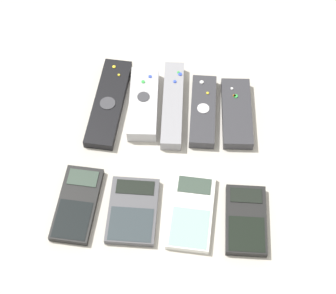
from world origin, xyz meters
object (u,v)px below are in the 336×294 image
remote_1 (144,103)px  remote_3 (203,111)px  remote_2 (174,105)px  calculator_1 (133,211)px  calculator_3 (246,220)px  calculator_0 (77,204)px  remote_0 (109,103)px  remote_4 (237,113)px  calculator_2 (191,212)px

remote_1 → remote_3: bearing=-6.5°
remote_2 → calculator_1: bearing=-105.5°
remote_3 → calculator_3: remote_3 is taller
remote_2 → calculator_0: 0.29m
calculator_0 → calculator_3: size_ratio=1.14×
remote_1 → calculator_1: size_ratio=1.31×
remote_0 → calculator_0: 0.24m
remote_2 → remote_4: remote_2 is taller
remote_0 → remote_4: remote_4 is taller
calculator_2 → remote_3: bearing=90.3°
remote_4 → calculator_1: remote_4 is taller
remote_3 → remote_4: 0.07m
remote_0 → remote_3: remote_3 is taller
calculator_0 → calculator_1: size_ratio=1.17×
remote_0 → calculator_3: bearing=-36.7°
calculator_1 → remote_0: bearing=107.4°
remote_1 → calculator_1: 0.24m
remote_0 → calculator_0: bearing=-92.7°
remote_3 → calculator_2: (-0.01, -0.23, -0.00)m
remote_1 → calculator_0: size_ratio=1.12×
remote_0 → remote_2: size_ratio=1.06×
remote_2 → remote_0: bearing=179.6°
remote_0 → calculator_3: (0.29, -0.24, -0.00)m
remote_2 → remote_3: size_ratio=1.22×
remote_0 → remote_1: (0.07, 0.00, 0.00)m
calculator_1 → remote_1: bearing=90.7°
remote_1 → remote_4: (0.19, -0.01, -0.00)m
remote_3 → calculator_3: size_ratio=1.25×
remote_2 → calculator_2: bearing=-80.4°
remote_4 → calculator_2: 0.24m
remote_1 → remote_3: remote_1 is taller
remote_2 → calculator_2: 0.24m
remote_4 → calculator_1: 0.30m
remote_2 → remote_4: 0.13m
remote_4 → calculator_0: remote_4 is taller
remote_4 → calculator_1: (-0.18, -0.24, -0.00)m
remote_1 → remote_2: 0.06m
calculator_2 → calculator_3: 0.10m
remote_0 → calculator_2: bearing=-47.9°
remote_1 → calculator_0: 0.26m
calculator_0 → remote_3: bearing=49.3°
remote_1 → remote_2: remote_1 is taller
remote_4 → calculator_3: size_ratio=1.22×
remote_0 → remote_3: (0.20, -0.00, 0.00)m
remote_1 → calculator_2: 0.26m
calculator_0 → calculator_2: 0.21m
remote_0 → calculator_1: 0.25m
calculator_1 → calculator_2: (0.11, 0.01, 0.00)m
remote_0 → remote_1: size_ratio=1.27×
remote_0 → calculator_2: size_ratio=1.43×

